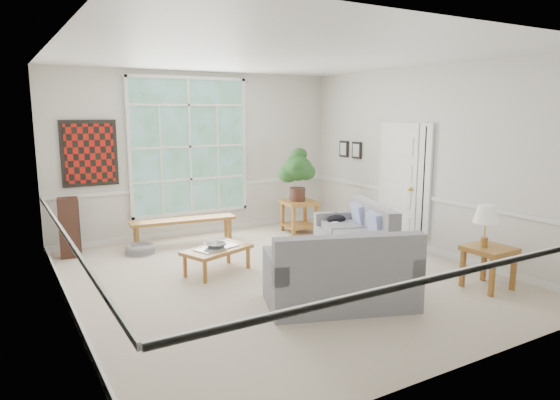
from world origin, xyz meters
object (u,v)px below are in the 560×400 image
at_px(end_table, 299,217).
at_px(side_table, 488,268).
at_px(loveseat_right, 353,232).
at_px(loveseat_front, 340,267).
at_px(coffee_table, 217,260).

xyz_separation_m(end_table, side_table, (0.46, -3.84, -0.03)).
height_order(loveseat_right, loveseat_front, loveseat_front).
relative_size(coffee_table, side_table, 1.75).
height_order(loveseat_front, end_table, loveseat_front).
bearing_deg(loveseat_front, loveseat_right, 66.69).
xyz_separation_m(loveseat_front, side_table, (2.01, -0.52, -0.19)).
distance_m(loveseat_right, end_table, 1.93).
distance_m(coffee_table, side_table, 3.67).
bearing_deg(coffee_table, loveseat_front, -87.79).
bearing_deg(loveseat_front, coffee_table, 132.59).
distance_m(end_table, side_table, 3.87).
xyz_separation_m(loveseat_right, loveseat_front, (-1.32, -1.40, 0.03)).
distance_m(loveseat_right, loveseat_front, 1.93).
bearing_deg(end_table, loveseat_front, -115.06).
distance_m(loveseat_right, coffee_table, 2.16).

